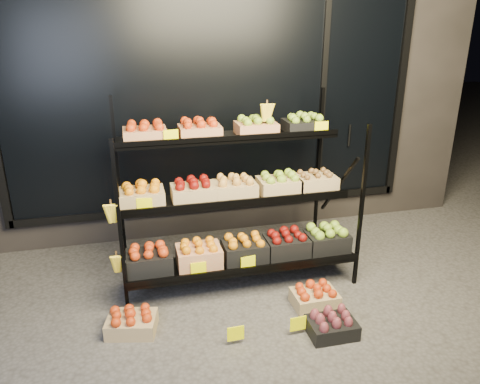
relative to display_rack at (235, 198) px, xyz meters
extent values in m
plane|color=#514F4C|center=(0.01, -0.60, -0.79)|extent=(24.00, 24.00, 0.00)
cube|color=#2D2826|center=(0.01, 2.00, 0.96)|extent=(6.00, 2.00, 3.50)
cube|color=black|center=(0.01, 0.98, 0.76)|extent=(4.20, 0.04, 2.40)
cube|color=black|center=(0.01, 0.96, -0.45)|extent=(4.30, 0.06, 0.08)
cube|color=black|center=(2.16, 0.96, 0.76)|extent=(0.08, 0.06, 2.50)
cube|color=black|center=(1.21, 0.96, 0.76)|extent=(0.06, 0.06, 2.50)
cylinder|color=black|center=(1.56, 0.93, 0.26)|extent=(0.02, 0.02, 0.25)
cube|color=black|center=(-1.01, -0.42, -0.04)|extent=(0.03, 0.03, 1.50)
cube|color=black|center=(1.04, -0.42, -0.04)|extent=(0.03, 0.03, 1.50)
cube|color=black|center=(-1.01, 0.55, 0.04)|extent=(0.03, 0.03, 1.66)
cube|color=black|center=(1.04, 0.55, 0.04)|extent=(0.03, 0.03, 1.66)
cube|color=black|center=(0.01, -0.25, -0.52)|extent=(2.05, 0.42, 0.03)
cube|color=black|center=(0.01, -0.45, -0.49)|extent=(2.05, 0.02, 0.05)
cube|color=black|center=(0.01, 0.05, -0.02)|extent=(2.05, 0.40, 0.03)
cube|color=black|center=(0.01, -0.14, 0.01)|extent=(2.05, 0.02, 0.05)
cube|color=black|center=(0.01, 0.35, 0.48)|extent=(2.05, 0.40, 0.03)
cube|color=black|center=(0.01, 0.16, 0.51)|extent=(2.05, 0.02, 0.05)
cube|color=tan|center=(-0.74, 0.35, 0.55)|extent=(0.38, 0.28, 0.11)
ellipsoid|color=red|center=(-0.74, 0.35, 0.63)|extent=(0.32, 0.24, 0.07)
cube|color=tan|center=(-0.25, 0.35, 0.55)|extent=(0.38, 0.28, 0.11)
ellipsoid|color=red|center=(-0.25, 0.35, 0.63)|extent=(0.32, 0.24, 0.07)
cube|color=tan|center=(0.29, 0.35, 0.55)|extent=(0.38, 0.28, 0.11)
ellipsoid|color=#83AB2A|center=(0.29, 0.35, 0.63)|extent=(0.32, 0.24, 0.07)
cube|color=black|center=(0.77, 0.35, 0.55)|extent=(0.38, 0.28, 0.11)
ellipsoid|color=#83AB2A|center=(0.77, 0.35, 0.63)|extent=(0.32, 0.24, 0.07)
cube|color=tan|center=(-0.82, 0.05, 0.06)|extent=(0.38, 0.28, 0.14)
ellipsoid|color=orange|center=(-0.82, 0.05, 0.16)|extent=(0.32, 0.24, 0.07)
cube|color=tan|center=(-0.37, 0.05, 0.06)|extent=(0.38, 0.28, 0.14)
ellipsoid|color=#6D0C08|center=(-0.37, 0.05, 0.16)|extent=(0.32, 0.24, 0.07)
cube|color=tan|center=(0.01, 0.05, 0.06)|extent=(0.38, 0.28, 0.14)
ellipsoid|color=#C78B38|center=(0.01, 0.05, 0.16)|extent=(0.32, 0.24, 0.07)
cube|color=tan|center=(0.43, 0.05, 0.06)|extent=(0.38, 0.28, 0.14)
ellipsoid|color=#83AB2A|center=(0.43, 0.05, 0.16)|extent=(0.32, 0.24, 0.07)
cube|color=tan|center=(0.79, 0.05, 0.06)|extent=(0.38, 0.28, 0.14)
ellipsoid|color=brown|center=(0.79, 0.05, 0.16)|extent=(0.32, 0.24, 0.07)
cube|color=black|center=(-0.81, -0.25, -0.42)|extent=(0.38, 0.28, 0.18)
ellipsoid|color=red|center=(-0.81, -0.25, -0.30)|extent=(0.32, 0.24, 0.07)
cube|color=tan|center=(-0.38, -0.25, -0.42)|extent=(0.38, 0.28, 0.18)
ellipsoid|color=orange|center=(-0.38, -0.25, -0.30)|extent=(0.32, 0.24, 0.07)
cube|color=black|center=(0.03, -0.25, -0.42)|extent=(0.38, 0.28, 0.18)
ellipsoid|color=orange|center=(0.03, -0.25, -0.30)|extent=(0.32, 0.24, 0.07)
cube|color=black|center=(0.42, -0.25, -0.42)|extent=(0.38, 0.28, 0.18)
ellipsoid|color=#6D0C08|center=(0.42, -0.25, -0.30)|extent=(0.32, 0.24, 0.07)
cube|color=black|center=(0.81, -0.25, -0.42)|extent=(0.38, 0.28, 0.18)
ellipsoid|color=#83AB2A|center=(0.81, -0.25, -0.30)|extent=(0.32, 0.24, 0.07)
ellipsoid|color=yellow|center=(-1.06, -0.40, 0.22)|extent=(0.14, 0.08, 0.22)
ellipsoid|color=yellow|center=(-1.06, -0.40, -0.22)|extent=(0.14, 0.08, 0.22)
ellipsoid|color=yellow|center=(0.36, 0.25, 0.80)|extent=(0.14, 0.08, 0.22)
cube|color=#FFFB00|center=(-0.81, -0.10, 0.05)|extent=(0.13, 0.01, 0.12)
cube|color=#FFFB00|center=(0.89, 0.20, 0.55)|extent=(0.13, 0.01, 0.12)
cube|color=#FFFB00|center=(-0.53, 0.20, 0.55)|extent=(0.13, 0.01, 0.12)
cube|color=#FFFB00|center=(-0.41, -0.40, -0.45)|extent=(0.13, 0.01, 0.12)
cube|color=#FFFB00|center=(0.02, -0.40, -0.45)|extent=(0.13, 0.01, 0.12)
cube|color=#FFFB00|center=(-0.23, -1.00, -0.73)|extent=(0.13, 0.01, 0.12)
cube|color=#FFFB00|center=(0.26, -1.00, -0.73)|extent=(0.13, 0.01, 0.12)
cube|color=tan|center=(-0.99, -0.65, -0.72)|extent=(0.43, 0.35, 0.13)
ellipsoid|color=red|center=(-0.99, -0.65, -0.63)|extent=(0.36, 0.30, 0.07)
cube|color=tan|center=(0.54, -0.66, -0.72)|extent=(0.38, 0.28, 0.13)
ellipsoid|color=red|center=(0.54, -0.66, -0.63)|extent=(0.32, 0.23, 0.07)
cube|color=black|center=(0.52, -1.06, -0.72)|extent=(0.37, 0.27, 0.12)
ellipsoid|color=brown|center=(0.52, -1.06, -0.63)|extent=(0.31, 0.23, 0.07)
camera|label=1|loc=(-0.90, -3.82, 1.55)|focal=35.00mm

